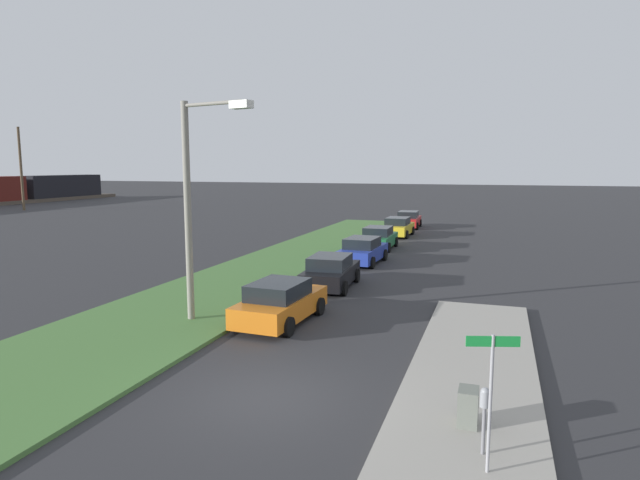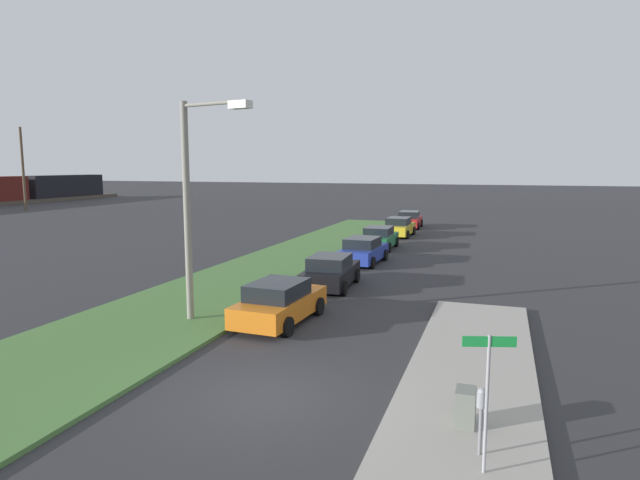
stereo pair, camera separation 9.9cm
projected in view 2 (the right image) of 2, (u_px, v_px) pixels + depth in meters
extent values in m
plane|color=#2D2D30|center=(265.00, 398.00, 12.60)|extent=(300.00, 300.00, 0.00)
cube|color=#477238|center=(230.00, 286.00, 23.96)|extent=(60.00, 6.00, 0.12)
cube|color=#9E998E|center=(454.00, 476.00, 9.29)|extent=(24.00, 3.20, 0.14)
cube|color=orange|center=(280.00, 306.00, 18.63)|extent=(4.39, 2.03, 0.70)
cube|color=black|center=(277.00, 290.00, 18.36)|extent=(2.28, 1.72, 0.55)
cylinder|color=black|center=(274.00, 302.00, 20.23)|extent=(0.65, 0.25, 0.64)
cylinder|color=black|center=(319.00, 306.00, 19.57)|extent=(0.65, 0.25, 0.64)
cylinder|color=black|center=(238.00, 321.00, 17.75)|extent=(0.65, 0.25, 0.64)
cylinder|color=black|center=(287.00, 327.00, 17.09)|extent=(0.65, 0.25, 0.64)
cube|color=black|center=(331.00, 275.00, 23.97)|extent=(4.39, 2.04, 0.70)
cube|color=black|center=(330.00, 262.00, 23.70)|extent=(2.29, 1.72, 0.55)
cylinder|color=black|center=(319.00, 273.00, 25.53)|extent=(0.65, 0.26, 0.64)
cylinder|color=black|center=(357.00, 275.00, 25.06)|extent=(0.65, 0.26, 0.64)
cylinder|color=black|center=(303.00, 285.00, 22.96)|extent=(0.65, 0.26, 0.64)
cylinder|color=black|center=(344.00, 288.00, 22.48)|extent=(0.65, 0.26, 0.64)
cube|color=#23389E|center=(363.00, 253.00, 29.87)|extent=(4.37, 1.98, 0.70)
cube|color=black|center=(362.00, 243.00, 29.60)|extent=(2.27, 1.69, 0.55)
cylinder|color=black|center=(355.00, 253.00, 31.47)|extent=(0.65, 0.25, 0.64)
cylinder|color=black|center=(385.00, 255.00, 30.83)|extent=(0.65, 0.25, 0.64)
cylinder|color=black|center=(340.00, 261.00, 28.98)|extent=(0.65, 0.25, 0.64)
cylinder|color=black|center=(372.00, 263.00, 28.34)|extent=(0.65, 0.25, 0.64)
cube|color=#1E6B38|center=(379.00, 240.00, 35.07)|extent=(4.32, 1.85, 0.70)
cube|color=black|center=(379.00, 231.00, 34.80)|extent=(2.22, 1.62, 0.55)
cylinder|color=black|center=(370.00, 241.00, 36.66)|extent=(0.64, 0.23, 0.64)
cylinder|color=black|center=(396.00, 242.00, 36.10)|extent=(0.64, 0.23, 0.64)
cylinder|color=black|center=(361.00, 246.00, 34.11)|extent=(0.64, 0.23, 0.64)
cylinder|color=black|center=(389.00, 248.00, 33.56)|extent=(0.64, 0.23, 0.64)
cube|color=gold|center=(399.00, 229.00, 41.39)|extent=(4.33, 1.88, 0.70)
cube|color=black|center=(399.00, 221.00, 41.12)|extent=(2.23, 1.64, 0.55)
cylinder|color=black|center=(391.00, 230.00, 42.98)|extent=(0.64, 0.23, 0.64)
cylinder|color=black|center=(414.00, 231.00, 42.38)|extent=(0.64, 0.23, 0.64)
cylinder|color=black|center=(383.00, 234.00, 40.47)|extent=(0.64, 0.23, 0.64)
cylinder|color=black|center=(407.00, 235.00, 39.86)|extent=(0.64, 0.23, 0.64)
cube|color=red|center=(409.00, 221.00, 47.01)|extent=(4.37, 1.96, 0.70)
cube|color=black|center=(409.00, 214.00, 46.74)|extent=(2.26, 1.68, 0.55)
cylinder|color=black|center=(401.00, 222.00, 48.58)|extent=(0.65, 0.24, 0.64)
cylinder|color=black|center=(421.00, 223.00, 48.08)|extent=(0.65, 0.24, 0.64)
cylinder|color=black|center=(397.00, 225.00, 46.02)|extent=(0.65, 0.24, 0.64)
cylinder|color=black|center=(418.00, 226.00, 45.51)|extent=(0.65, 0.24, 0.64)
cube|color=black|center=(64.00, 186.00, 85.59)|extent=(14.00, 3.00, 3.40)
cylinder|color=slate|center=(480.00, 434.00, 9.82)|extent=(0.07, 0.07, 1.05)
cylinder|color=gray|center=(482.00, 400.00, 9.73)|extent=(0.18, 0.18, 0.28)
sphere|color=gray|center=(482.00, 392.00, 9.71)|extent=(0.17, 0.17, 0.17)
cube|color=slate|center=(465.00, 410.00, 10.95)|extent=(0.55, 0.40, 0.90)
cylinder|color=#99999E|center=(486.00, 409.00, 9.13)|extent=(0.06, 0.06, 2.60)
cube|color=#198C38|center=(489.00, 342.00, 8.97)|extent=(0.29, 0.87, 0.18)
cylinder|color=gray|center=(187.00, 214.00, 18.25)|extent=(0.24, 0.24, 7.50)
cylinder|color=gray|center=(211.00, 104.00, 17.14)|extent=(0.64, 2.37, 0.12)
cube|color=silver|center=(240.00, 105.00, 16.54)|extent=(0.50, 0.76, 0.24)
cylinder|color=brown|center=(23.00, 169.00, 64.98)|extent=(0.30, 0.30, 10.00)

